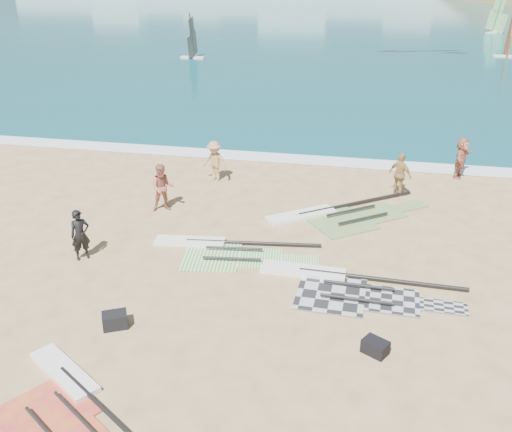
% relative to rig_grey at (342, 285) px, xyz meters
% --- Properties ---
extents(ground, '(300.00, 300.00, 0.00)m').
position_rel_rig_grey_xyz_m(ground, '(-1.81, -2.04, -0.05)').
color(ground, tan).
rests_on(ground, ground).
extents(surf_line, '(300.00, 1.20, 0.04)m').
position_rel_rig_grey_xyz_m(surf_line, '(-1.81, 10.26, -0.05)').
color(surf_line, white).
rests_on(surf_line, ground).
extents(rig_grey, '(5.75, 2.35, 0.20)m').
position_rel_rig_grey_xyz_m(rig_grey, '(0.00, 0.00, 0.00)').
color(rig_grey, '#252528').
rests_on(rig_grey, ground).
extents(rig_green, '(5.27, 2.27, 0.20)m').
position_rel_rig_grey_xyz_m(rig_green, '(-3.79, 1.33, -0.00)').
color(rig_green, green).
rests_on(rig_green, ground).
extents(rig_orange, '(5.65, 4.46, 0.20)m').
position_rel_rig_grey_xyz_m(rig_orange, '(-0.41, 4.64, 0.00)').
color(rig_orange, gold).
rests_on(rig_orange, ground).
extents(rig_red, '(4.35, 3.84, 0.20)m').
position_rel_rig_grey_xyz_m(rig_red, '(-5.12, -5.71, -0.00)').
color(rig_red, '#C62046').
rests_on(rig_red, ground).
extents(gear_bag_near, '(0.73, 0.66, 0.38)m').
position_rel_rig_grey_xyz_m(gear_bag_near, '(-5.34, -2.96, 0.14)').
color(gear_bag_near, black).
rests_on(gear_bag_near, ground).
extents(gear_bag_far, '(0.69, 0.63, 0.34)m').
position_rel_rig_grey_xyz_m(gear_bag_far, '(0.93, -2.74, 0.12)').
color(gear_bag_far, black).
rests_on(gear_bag_far, ground).
extents(person_wetsuit, '(0.67, 0.66, 1.57)m').
position_rel_rig_grey_xyz_m(person_wetsuit, '(-7.72, 0.09, 0.73)').
color(person_wetsuit, black).
rests_on(person_wetsuit, ground).
extents(beachgoer_left, '(1.02, 0.93, 1.71)m').
position_rel_rig_grey_xyz_m(beachgoer_left, '(-6.53, 3.94, 0.81)').
color(beachgoer_left, '#AE6051').
rests_on(beachgoer_left, ground).
extents(beachgoer_mid, '(1.22, 0.94, 1.66)m').
position_rel_rig_grey_xyz_m(beachgoer_mid, '(-5.50, 7.07, 0.78)').
color(beachgoer_mid, tan).
rests_on(beachgoer_mid, ground).
extents(beachgoer_back, '(1.01, 0.93, 1.66)m').
position_rel_rig_grey_xyz_m(beachgoer_back, '(1.69, 6.98, 0.78)').
color(beachgoer_back, tan).
rests_on(beachgoer_back, ground).
extents(beachgoer_right, '(1.02, 1.63, 1.68)m').
position_rel_rig_grey_xyz_m(beachgoer_right, '(4.17, 9.46, 0.79)').
color(beachgoer_right, '#BA6D59').
rests_on(beachgoer_right, ground).
extents(windsurfer_left, '(2.11, 2.56, 3.82)m').
position_rel_rig_grey_xyz_m(windsurfer_left, '(-15.07, 35.12, 1.11)').
color(windsurfer_left, white).
rests_on(windsurfer_left, ground).
extents(windsurfer_centre, '(2.12, 2.57, 3.83)m').
position_rel_rig_grey_xyz_m(windsurfer_centre, '(11.81, 41.22, 1.11)').
color(windsurfer_centre, white).
rests_on(windsurfer_centre, ground).
extents(windsurfer_right, '(2.21, 2.21, 4.24)m').
position_rel_rig_grey_xyz_m(windsurfer_right, '(13.78, 58.31, 1.20)').
color(windsurfer_right, white).
rests_on(windsurfer_right, ground).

